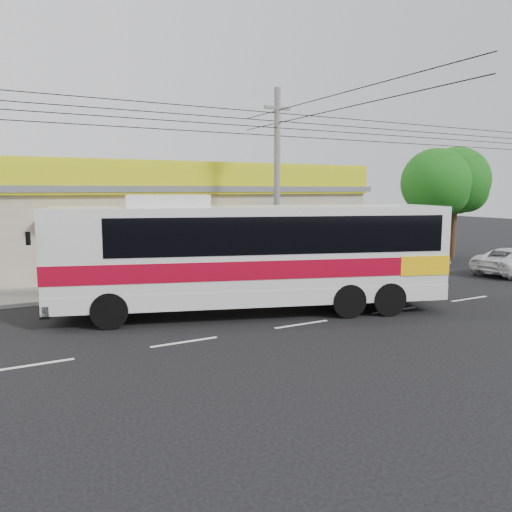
{
  "coord_description": "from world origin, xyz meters",
  "views": [
    {
      "loc": [
        -8.73,
        -15.62,
        4.34
      ],
      "look_at": [
        0.75,
        2.0,
        1.66
      ],
      "focal_mm": 35.0,
      "sensor_mm": 36.0,
      "label": 1
    }
  ],
  "objects_px": {
    "coach_bus": "(257,250)",
    "motorbike_dark": "(69,274)",
    "tree_near": "(438,185)",
    "utility_pole": "(277,123)",
    "tree_far": "(458,183)"
  },
  "relations": [
    {
      "from": "motorbike_dark",
      "to": "tree_near",
      "type": "bearing_deg",
      "value": -67.04
    },
    {
      "from": "tree_near",
      "to": "coach_bus",
      "type": "bearing_deg",
      "value": -158.21
    },
    {
      "from": "utility_pole",
      "to": "coach_bus",
      "type": "bearing_deg",
      "value": -127.38
    },
    {
      "from": "utility_pole",
      "to": "tree_far",
      "type": "bearing_deg",
      "value": 8.26
    },
    {
      "from": "utility_pole",
      "to": "tree_near",
      "type": "distance_m",
      "value": 12.72
    },
    {
      "from": "tree_far",
      "to": "utility_pole",
      "type": "bearing_deg",
      "value": -171.74
    },
    {
      "from": "motorbike_dark",
      "to": "utility_pole",
      "type": "distance_m",
      "value": 11.35
    },
    {
      "from": "coach_bus",
      "to": "motorbike_dark",
      "type": "distance_m",
      "value": 9.15
    },
    {
      "from": "motorbike_dark",
      "to": "tree_far",
      "type": "relative_size",
      "value": 0.26
    },
    {
      "from": "coach_bus",
      "to": "motorbike_dark",
      "type": "height_order",
      "value": "coach_bus"
    },
    {
      "from": "motorbike_dark",
      "to": "tree_near",
      "type": "relative_size",
      "value": 0.27
    },
    {
      "from": "motorbike_dark",
      "to": "tree_near",
      "type": "xyz_separation_m",
      "value": [
        21.15,
        -0.95,
        3.91
      ]
    },
    {
      "from": "tree_near",
      "to": "motorbike_dark",
      "type": "bearing_deg",
      "value": 177.43
    },
    {
      "from": "coach_bus",
      "to": "utility_pole",
      "type": "relative_size",
      "value": 0.4
    },
    {
      "from": "utility_pole",
      "to": "tree_far",
      "type": "xyz_separation_m",
      "value": [
        14.5,
        2.1,
        -2.56
      ]
    }
  ]
}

